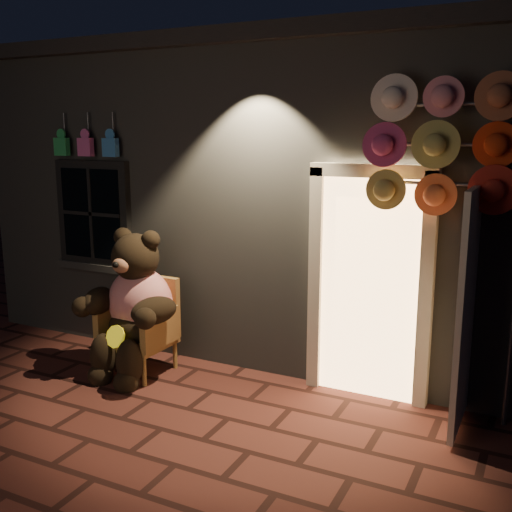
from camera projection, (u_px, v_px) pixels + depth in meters
The scene contains 5 objects.
ground at pixel (161, 429), 5.07m from camera, with size 60.00×60.00×0.00m, color #4E231E.
shop_building at pixel (327, 186), 8.21m from camera, with size 7.30×5.95×3.51m.
wicker_armchair at pixel (143, 325), 6.25m from camera, with size 0.70×0.63×0.98m.
teddy_bear at pixel (134, 307), 6.10m from camera, with size 1.14×0.90×1.57m.
hat_rack at pixel (469, 148), 4.77m from camera, with size 1.66×0.22×2.93m.
Camera 1 is at (2.80, -3.82, 2.48)m, focal length 42.00 mm.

